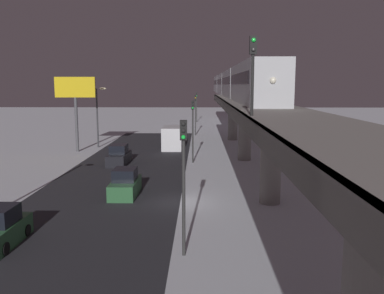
{
  "coord_description": "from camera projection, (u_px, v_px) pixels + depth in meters",
  "views": [
    {
      "loc": [
        -1.6,
        27.31,
        7.97
      ],
      "look_at": [
        -0.72,
        -17.08,
        1.26
      ],
      "focal_mm": 38.56,
      "sensor_mm": 36.0,
      "label": 1
    }
  ],
  "objects": [
    {
      "name": "ground_plane",
      "position": [
        177.0,
        202.0,
        28.23
      ],
      "size": [
        240.0,
        240.0,
        0.0
      ],
      "primitive_type": "plane",
      "color": "silver"
    },
    {
      "name": "avenue_asphalt",
      "position": [
        100.0,
        202.0,
        28.33
      ],
      "size": [
        11.0,
        81.33,
        0.01
      ],
      "primitive_type": "cube",
      "color": "#28282D",
      "rests_on": "ground_plane"
    },
    {
      "name": "elevated_railway",
      "position": [
        271.0,
        122.0,
        27.27
      ],
      "size": [
        5.0,
        81.33,
        6.4
      ],
      "color": "gray",
      "rests_on": "ground_plane"
    },
    {
      "name": "subway_train",
      "position": [
        231.0,
        83.0,
        63.47
      ],
      "size": [
        2.94,
        74.07,
        3.4
      ],
      "color": "#B7BABF",
      "rests_on": "elevated_railway"
    },
    {
      "name": "rail_signal",
      "position": [
        253.0,
        62.0,
        20.78
      ],
      "size": [
        0.36,
        0.41,
        4.0
      ],
      "color": "black",
      "rests_on": "elevated_railway"
    },
    {
      "name": "sedan_black",
      "position": [
        119.0,
        156.0,
        41.87
      ],
      "size": [
        1.8,
        4.74,
        1.97
      ],
      "color": "black",
      "rests_on": "ground_plane"
    },
    {
      "name": "sedan_green_2",
      "position": [
        125.0,
        184.0,
        29.98
      ],
      "size": [
        1.8,
        4.25,
        1.97
      ],
      "rotation": [
        0.0,
        0.0,
        3.14
      ],
      "color": "#2D6038",
      "rests_on": "ground_plane"
    },
    {
      "name": "box_truck",
      "position": [
        173.0,
        137.0,
        52.63
      ],
      "size": [
        2.4,
        7.4,
        2.8
      ],
      "color": "#2D6038",
      "rests_on": "ground_plane"
    },
    {
      "name": "traffic_light_near",
      "position": [
        184.0,
        168.0,
        18.83
      ],
      "size": [
        0.32,
        0.44,
        6.4
      ],
      "color": "#2D2D2D",
      "rests_on": "ground_plane"
    },
    {
      "name": "traffic_light_mid",
      "position": [
        193.0,
        122.0,
        42.0
      ],
      "size": [
        0.32,
        0.44,
        6.4
      ],
      "color": "#2D2D2D",
      "rests_on": "ground_plane"
    },
    {
      "name": "traffic_light_far",
      "position": [
        195.0,
        109.0,
        65.17
      ],
      "size": [
        0.32,
        0.44,
        6.4
      ],
      "color": "#2D2D2D",
      "rests_on": "ground_plane"
    },
    {
      "name": "traffic_light_distant",
      "position": [
        197.0,
        103.0,
        88.35
      ],
      "size": [
        0.32,
        0.44,
        6.4
      ],
      "color": "#2D2D2D",
      "rests_on": "ground_plane"
    },
    {
      "name": "commercial_billboard",
      "position": [
        75.0,
        95.0,
        48.73
      ],
      "size": [
        4.8,
        0.36,
        8.9
      ],
      "color": "#4C4C51",
      "rests_on": "ground_plane"
    },
    {
      "name": "street_lamp_far",
      "position": [
        99.0,
        110.0,
        52.44
      ],
      "size": [
        1.35,
        0.44,
        7.65
      ],
      "color": "#38383D",
      "rests_on": "ground_plane"
    }
  ]
}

